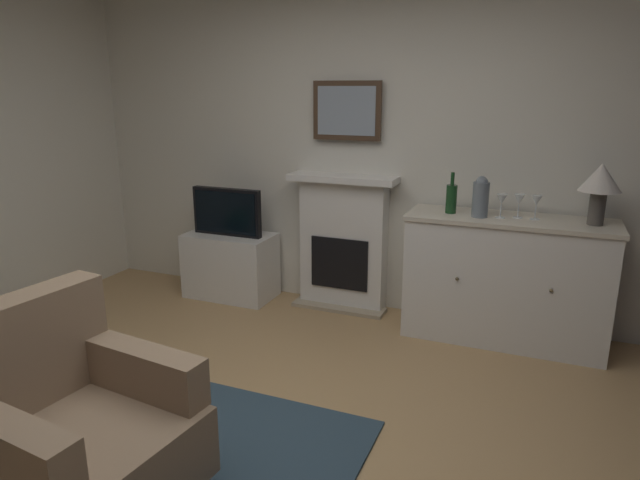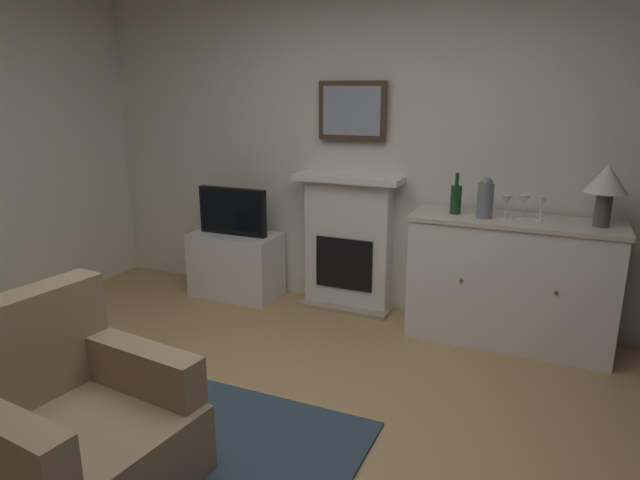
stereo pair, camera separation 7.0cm
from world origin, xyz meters
TOP-DOWN VIEW (x-y plane):
  - ground_plane at (0.00, 0.00)m, footprint 5.47×4.51m
  - wall_rear at (0.00, 2.22)m, footprint 5.47×0.06m
  - area_rug at (-0.68, -0.34)m, footprint 2.29×1.81m
  - fireplace_unit at (-0.34, 2.10)m, footprint 0.87×0.30m
  - framed_picture at (-0.34, 2.14)m, footprint 0.55×0.04m
  - sideboard_cabinet at (0.94, 1.92)m, footprint 1.40×0.49m
  - table_lamp at (1.46, 1.92)m, footprint 0.26×0.26m
  - wine_bottle at (0.53, 1.92)m, footprint 0.08×0.08m
  - wine_glass_left at (0.87, 1.89)m, footprint 0.07×0.07m
  - wine_glass_center at (0.98, 1.93)m, footprint 0.07×0.07m
  - wine_glass_right at (1.09, 1.93)m, footprint 0.07×0.07m
  - vase_decorative at (0.74, 1.87)m, footprint 0.11×0.11m
  - tv_cabinet at (-1.32, 1.93)m, footprint 0.75×0.42m
  - tv_set at (-1.32, 1.91)m, footprint 0.62×0.07m
  - potted_plant_fern at (-2.08, 0.39)m, footprint 0.30×0.30m
  - armchair at (-0.59, -0.53)m, footprint 0.89×0.86m

SIDE VIEW (x-z plane):
  - ground_plane at x=0.00m, z-range -0.10..0.00m
  - area_rug at x=-0.68m, z-range 0.00..0.02m
  - potted_plant_fern at x=-2.08m, z-range 0.04..0.47m
  - tv_cabinet at x=-1.32m, z-range 0.00..0.56m
  - armchair at x=-0.59m, z-range -0.08..0.84m
  - sideboard_cabinet at x=0.94m, z-range 0.00..0.90m
  - fireplace_unit at x=-0.34m, z-range 0.00..1.10m
  - tv_set at x=-1.32m, z-range 0.56..0.96m
  - wine_bottle at x=0.53m, z-range 0.87..1.16m
  - wine_glass_left at x=0.87m, z-range 0.94..1.11m
  - wine_glass_center at x=0.98m, z-range 0.94..1.11m
  - wine_glass_right at x=1.09m, z-range 0.94..1.11m
  - vase_decorative at x=0.74m, z-range 0.90..1.18m
  - table_lamp at x=1.46m, z-range 0.98..1.38m
  - wall_rear at x=0.00m, z-range 0.00..2.90m
  - framed_picture at x=-0.34m, z-range 1.36..1.81m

